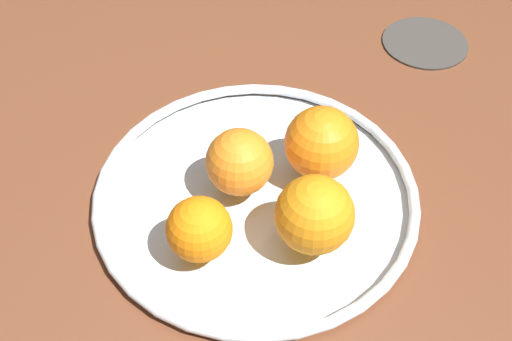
# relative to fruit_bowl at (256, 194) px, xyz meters

# --- Properties ---
(ground_plane) EXTENTS (1.46, 1.46, 0.04)m
(ground_plane) POSITION_rel_fruit_bowl_xyz_m (0.00, 0.00, -0.03)
(ground_plane) COLOR brown
(fruit_bowl) EXTENTS (0.35, 0.35, 0.02)m
(fruit_bowl) POSITION_rel_fruit_bowl_xyz_m (0.00, 0.00, 0.00)
(fruit_bowl) COLOR silver
(fruit_bowl) RESTS_ON ground_plane
(orange_center) EXTENTS (0.06, 0.06, 0.06)m
(orange_center) POSITION_rel_fruit_bowl_xyz_m (0.02, 0.09, 0.04)
(orange_center) COLOR orange
(orange_center) RESTS_ON fruit_bowl
(orange_back_left) EXTENTS (0.08, 0.08, 0.08)m
(orange_back_left) POSITION_rel_fruit_bowl_xyz_m (-0.05, -0.05, 0.05)
(orange_back_left) COLOR orange
(orange_back_left) RESTS_ON fruit_bowl
(orange_front_left) EXTENTS (0.07, 0.07, 0.07)m
(orange_front_left) POSITION_rel_fruit_bowl_xyz_m (0.02, -0.00, 0.04)
(orange_front_left) COLOR orange
(orange_front_left) RESTS_ON fruit_bowl
(orange_back_right) EXTENTS (0.08, 0.08, 0.08)m
(orange_back_right) POSITION_rel_fruit_bowl_xyz_m (-0.08, 0.04, 0.05)
(orange_back_right) COLOR orange
(orange_back_right) RESTS_ON fruit_bowl
(ambient_coaster) EXTENTS (0.12, 0.12, 0.01)m
(ambient_coaster) POSITION_rel_fruit_bowl_xyz_m (-0.12, -0.34, -0.01)
(ambient_coaster) COLOR #3C3935
(ambient_coaster) RESTS_ON ground_plane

